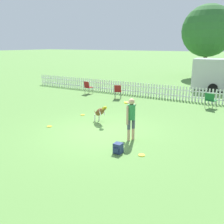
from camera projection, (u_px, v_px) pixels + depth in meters
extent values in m
plane|color=#5B8C42|center=(102.00, 132.00, 9.98)|extent=(240.00, 240.00, 0.00)
cylinder|color=tan|center=(129.00, 135.00, 9.09)|extent=(0.11, 0.11, 0.44)
cylinder|color=#474C5B|center=(129.00, 124.00, 8.98)|extent=(0.12, 0.12, 0.36)
cylinder|color=tan|center=(133.00, 134.00, 9.19)|extent=(0.11, 0.11, 0.44)
cylinder|color=#474C5B|center=(133.00, 124.00, 9.08)|extent=(0.12, 0.12, 0.36)
cylinder|color=#2D8447|center=(131.00, 112.00, 8.91)|extent=(0.38, 0.38, 0.55)
sphere|color=tan|center=(132.00, 102.00, 8.81)|extent=(0.22, 0.22, 0.22)
cylinder|color=tan|center=(127.00, 115.00, 8.79)|extent=(0.16, 0.21, 0.67)
cylinder|color=tan|center=(131.00, 104.00, 9.23)|extent=(0.59, 0.45, 0.14)
cylinder|color=yellow|center=(127.00, 103.00, 9.53)|extent=(0.21, 0.21, 0.02)
cylinder|color=yellow|center=(127.00, 102.00, 9.53)|extent=(0.21, 0.21, 0.02)
ellipsoid|color=brown|center=(100.00, 112.00, 11.11)|extent=(0.80, 0.63, 0.60)
ellipsoid|color=white|center=(100.00, 113.00, 11.12)|extent=(0.42, 0.34, 0.29)
sphere|color=brown|center=(104.00, 109.00, 10.73)|extent=(0.16, 0.16, 0.16)
cone|color=brown|center=(105.00, 108.00, 10.67)|extent=(0.16, 0.14, 0.13)
cylinder|color=yellow|center=(105.00, 108.00, 10.67)|extent=(0.22, 0.25, 0.20)
cone|color=brown|center=(105.00, 107.00, 10.76)|extent=(0.05, 0.05, 0.07)
cone|color=brown|center=(103.00, 107.00, 10.71)|extent=(0.05, 0.05, 0.07)
cylinder|color=white|center=(99.00, 117.00, 11.50)|extent=(0.06, 0.06, 0.32)
cylinder|color=white|center=(95.00, 118.00, 11.39)|extent=(0.06, 0.06, 0.32)
cylinder|color=white|center=(104.00, 112.00, 10.97)|extent=(0.16, 0.12, 0.25)
cylinder|color=white|center=(100.00, 113.00, 10.88)|extent=(0.16, 0.12, 0.25)
cone|color=brown|center=(95.00, 112.00, 11.52)|extent=(0.33, 0.22, 0.23)
cylinder|color=yellow|center=(49.00, 126.00, 10.67)|extent=(0.21, 0.21, 0.02)
cylinder|color=yellow|center=(142.00, 155.00, 7.92)|extent=(0.21, 0.21, 0.02)
cylinder|color=yellow|center=(83.00, 115.00, 12.41)|extent=(0.21, 0.21, 0.02)
cube|color=navy|center=(118.00, 148.00, 8.07)|extent=(0.26, 0.26, 0.33)
cube|color=navy|center=(116.00, 151.00, 7.96)|extent=(0.19, 0.04, 0.17)
cube|color=white|center=(165.00, 94.00, 16.15)|extent=(22.18, 0.04, 0.06)
cube|color=white|center=(165.00, 89.00, 16.06)|extent=(22.18, 0.04, 0.06)
cube|color=white|center=(42.00, 80.00, 21.51)|extent=(0.09, 0.02, 0.88)
cube|color=white|center=(44.00, 80.00, 21.41)|extent=(0.09, 0.02, 0.88)
cube|color=white|center=(46.00, 80.00, 21.32)|extent=(0.09, 0.02, 0.88)
cube|color=white|center=(47.00, 80.00, 21.22)|extent=(0.09, 0.02, 0.88)
cube|color=white|center=(49.00, 80.00, 21.13)|extent=(0.09, 0.02, 0.88)
cube|color=white|center=(51.00, 81.00, 21.03)|extent=(0.09, 0.02, 0.88)
cube|color=white|center=(52.00, 81.00, 20.94)|extent=(0.09, 0.02, 0.88)
cube|color=white|center=(54.00, 81.00, 20.84)|extent=(0.09, 0.02, 0.88)
cube|color=white|center=(56.00, 81.00, 20.75)|extent=(0.09, 0.02, 0.88)
cube|color=white|center=(57.00, 81.00, 20.66)|extent=(0.09, 0.02, 0.88)
cube|color=white|center=(59.00, 81.00, 20.56)|extent=(0.09, 0.02, 0.88)
cube|color=white|center=(61.00, 82.00, 20.47)|extent=(0.09, 0.02, 0.88)
cube|color=white|center=(63.00, 82.00, 20.37)|extent=(0.09, 0.02, 0.88)
cube|color=white|center=(65.00, 82.00, 20.28)|extent=(0.09, 0.02, 0.88)
cube|color=white|center=(66.00, 82.00, 20.18)|extent=(0.09, 0.02, 0.88)
cube|color=white|center=(68.00, 82.00, 20.09)|extent=(0.09, 0.02, 0.88)
cube|color=white|center=(70.00, 82.00, 19.99)|extent=(0.09, 0.02, 0.88)
cube|color=white|center=(72.00, 83.00, 19.90)|extent=(0.09, 0.02, 0.88)
cube|color=white|center=(74.00, 83.00, 19.80)|extent=(0.09, 0.02, 0.88)
cube|color=white|center=(76.00, 83.00, 19.71)|extent=(0.09, 0.02, 0.88)
cube|color=white|center=(78.00, 83.00, 19.61)|extent=(0.09, 0.02, 0.88)
cube|color=white|center=(80.00, 83.00, 19.52)|extent=(0.09, 0.02, 0.88)
cube|color=white|center=(82.00, 84.00, 19.42)|extent=(0.09, 0.02, 0.88)
cube|color=white|center=(84.00, 84.00, 19.33)|extent=(0.09, 0.02, 0.88)
cube|color=white|center=(86.00, 84.00, 19.23)|extent=(0.09, 0.02, 0.88)
cube|color=white|center=(88.00, 84.00, 19.14)|extent=(0.09, 0.02, 0.88)
cube|color=white|center=(90.00, 84.00, 19.04)|extent=(0.09, 0.02, 0.88)
cube|color=white|center=(92.00, 85.00, 18.95)|extent=(0.09, 0.02, 0.88)
cube|color=white|center=(94.00, 85.00, 18.86)|extent=(0.09, 0.02, 0.88)
cube|color=white|center=(96.00, 85.00, 18.76)|extent=(0.09, 0.02, 0.88)
cube|color=white|center=(98.00, 85.00, 18.67)|extent=(0.09, 0.02, 0.88)
cube|color=white|center=(100.00, 85.00, 18.57)|extent=(0.09, 0.02, 0.88)
cube|color=white|center=(102.00, 86.00, 18.48)|extent=(0.09, 0.02, 0.88)
cube|color=white|center=(105.00, 86.00, 18.38)|extent=(0.09, 0.02, 0.88)
cube|color=white|center=(107.00, 86.00, 18.29)|extent=(0.09, 0.02, 0.88)
cube|color=white|center=(109.00, 86.00, 18.19)|extent=(0.09, 0.02, 0.88)
cube|color=white|center=(111.00, 86.00, 18.10)|extent=(0.09, 0.02, 0.88)
cube|color=white|center=(114.00, 87.00, 18.00)|extent=(0.09, 0.02, 0.88)
cube|color=white|center=(116.00, 87.00, 17.91)|extent=(0.09, 0.02, 0.88)
cube|color=white|center=(118.00, 87.00, 17.81)|extent=(0.09, 0.02, 0.88)
cube|color=white|center=(121.00, 87.00, 17.72)|extent=(0.09, 0.02, 0.88)
cube|color=white|center=(123.00, 88.00, 17.62)|extent=(0.09, 0.02, 0.88)
cube|color=white|center=(126.00, 88.00, 17.53)|extent=(0.09, 0.02, 0.88)
cube|color=white|center=(128.00, 88.00, 17.43)|extent=(0.09, 0.02, 0.88)
cube|color=white|center=(130.00, 88.00, 17.34)|extent=(0.09, 0.02, 0.88)
cube|color=white|center=(133.00, 89.00, 17.24)|extent=(0.09, 0.02, 0.88)
cube|color=white|center=(135.00, 89.00, 17.15)|extent=(0.09, 0.02, 0.88)
cube|color=white|center=(138.00, 89.00, 17.05)|extent=(0.09, 0.02, 0.88)
cube|color=white|center=(141.00, 89.00, 16.96)|extent=(0.09, 0.02, 0.88)
cube|color=white|center=(143.00, 90.00, 16.87)|extent=(0.09, 0.02, 0.88)
cube|color=white|center=(146.00, 90.00, 16.77)|extent=(0.09, 0.02, 0.88)
cube|color=white|center=(149.00, 90.00, 16.68)|extent=(0.09, 0.02, 0.88)
cube|color=white|center=(151.00, 90.00, 16.58)|extent=(0.09, 0.02, 0.88)
cube|color=white|center=(154.00, 91.00, 16.49)|extent=(0.09, 0.02, 0.88)
cube|color=white|center=(157.00, 91.00, 16.39)|extent=(0.09, 0.02, 0.88)
cube|color=white|center=(160.00, 91.00, 16.30)|extent=(0.09, 0.02, 0.88)
cube|color=white|center=(162.00, 91.00, 16.20)|extent=(0.09, 0.02, 0.88)
cube|color=white|center=(165.00, 92.00, 16.11)|extent=(0.09, 0.02, 0.88)
cube|color=white|center=(168.00, 92.00, 16.01)|extent=(0.09, 0.02, 0.88)
cube|color=white|center=(171.00, 92.00, 15.92)|extent=(0.09, 0.02, 0.88)
cube|color=white|center=(174.00, 93.00, 15.82)|extent=(0.09, 0.02, 0.88)
cube|color=white|center=(177.00, 93.00, 15.73)|extent=(0.09, 0.02, 0.88)
cube|color=white|center=(180.00, 93.00, 15.63)|extent=(0.09, 0.02, 0.88)
cube|color=white|center=(183.00, 93.00, 15.54)|extent=(0.09, 0.02, 0.88)
cube|color=white|center=(186.00, 94.00, 15.44)|extent=(0.09, 0.02, 0.88)
cube|color=white|center=(189.00, 94.00, 15.35)|extent=(0.09, 0.02, 0.88)
cube|color=white|center=(193.00, 94.00, 15.25)|extent=(0.09, 0.02, 0.88)
cube|color=white|center=(196.00, 95.00, 15.16)|extent=(0.09, 0.02, 0.88)
cube|color=white|center=(199.00, 95.00, 15.07)|extent=(0.09, 0.02, 0.88)
cube|color=white|center=(202.00, 95.00, 14.97)|extent=(0.09, 0.02, 0.88)
cube|color=white|center=(206.00, 96.00, 14.88)|extent=(0.09, 0.02, 0.88)
cube|color=white|center=(209.00, 96.00, 14.78)|extent=(0.09, 0.02, 0.88)
cube|color=white|center=(213.00, 96.00, 14.69)|extent=(0.09, 0.02, 0.88)
cube|color=white|center=(216.00, 97.00, 14.59)|extent=(0.09, 0.02, 0.88)
cube|color=white|center=(220.00, 97.00, 14.50)|extent=(0.09, 0.02, 0.88)
cube|color=white|center=(223.00, 97.00, 14.40)|extent=(0.09, 0.02, 0.88)
cylinder|color=#333338|center=(121.00, 94.00, 16.34)|extent=(0.02, 0.02, 0.46)
cylinder|color=#333338|center=(116.00, 94.00, 16.39)|extent=(0.02, 0.02, 0.46)
cylinder|color=#333338|center=(120.00, 96.00, 15.99)|extent=(0.02, 0.02, 0.46)
cylinder|color=#333338|center=(115.00, 95.00, 16.04)|extent=(0.02, 0.02, 0.46)
cube|color=maroon|center=(118.00, 91.00, 16.13)|extent=(0.56, 0.56, 0.03)
cube|color=maroon|center=(118.00, 89.00, 15.89)|extent=(0.43, 0.25, 0.44)
cylinder|color=#333338|center=(216.00, 104.00, 13.69)|extent=(0.02, 0.02, 0.44)
cylinder|color=#333338|center=(209.00, 103.00, 14.00)|extent=(0.02, 0.02, 0.44)
cylinder|color=#333338|center=(213.00, 106.00, 13.41)|extent=(0.02, 0.02, 0.44)
cylinder|color=#333338|center=(205.00, 104.00, 13.72)|extent=(0.02, 0.02, 0.44)
cube|color=#19662D|center=(211.00, 100.00, 13.65)|extent=(0.63, 0.63, 0.03)
cube|color=#19662D|center=(210.00, 97.00, 13.45)|extent=(0.51, 0.23, 0.42)
cylinder|color=#333338|center=(93.00, 90.00, 17.76)|extent=(0.02, 0.02, 0.45)
cylinder|color=#333338|center=(89.00, 90.00, 18.01)|extent=(0.02, 0.02, 0.45)
cylinder|color=#333338|center=(89.00, 91.00, 17.47)|extent=(0.02, 0.02, 0.45)
cylinder|color=#333338|center=(85.00, 91.00, 17.71)|extent=(0.02, 0.02, 0.45)
cube|color=maroon|center=(89.00, 87.00, 17.68)|extent=(0.54, 0.54, 0.03)
cube|color=maroon|center=(87.00, 85.00, 17.47)|extent=(0.47, 0.17, 0.43)
cube|color=#B7B7B7|center=(223.00, 74.00, 18.39)|extent=(4.27, 2.32, 2.22)
cylinder|color=black|center=(216.00, 84.00, 19.75)|extent=(0.69, 0.22, 0.68)
cylinder|color=black|center=(213.00, 88.00, 17.97)|extent=(0.69, 0.22, 0.68)
cylinder|color=brown|center=(205.00, 62.00, 26.17)|extent=(0.37, 0.37, 3.28)
sphere|color=#2D662D|center=(208.00, 31.00, 25.36)|extent=(5.22, 5.22, 5.22)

